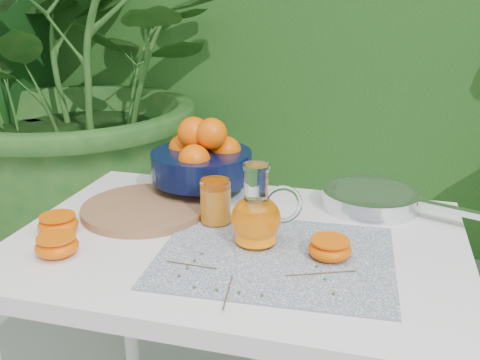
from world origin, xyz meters
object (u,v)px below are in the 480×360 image
(white_table, at_px, (238,269))
(fruit_bowl, at_px, (202,159))
(saute_pan, at_px, (372,198))
(juice_pitcher, at_px, (257,217))
(cutting_board, at_px, (145,209))

(white_table, height_order, fruit_bowl, fruit_bowl)
(saute_pan, bearing_deg, white_table, -137.22)
(juice_pitcher, relative_size, saute_pan, 0.40)
(fruit_bowl, height_order, juice_pitcher, fruit_bowl)
(white_table, xyz_separation_m, cutting_board, (-0.26, 0.08, 0.09))
(fruit_bowl, bearing_deg, cutting_board, -119.35)
(cutting_board, bearing_deg, saute_pan, 18.69)
(juice_pitcher, bearing_deg, white_table, 154.06)
(cutting_board, distance_m, juice_pitcher, 0.33)
(juice_pitcher, bearing_deg, cutting_board, 161.80)
(white_table, height_order, cutting_board, cutting_board)
(fruit_bowl, bearing_deg, saute_pan, 2.03)
(white_table, bearing_deg, saute_pan, 42.78)
(white_table, distance_m, fruit_bowl, 0.35)
(cutting_board, xyz_separation_m, saute_pan, (0.55, 0.18, 0.02))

